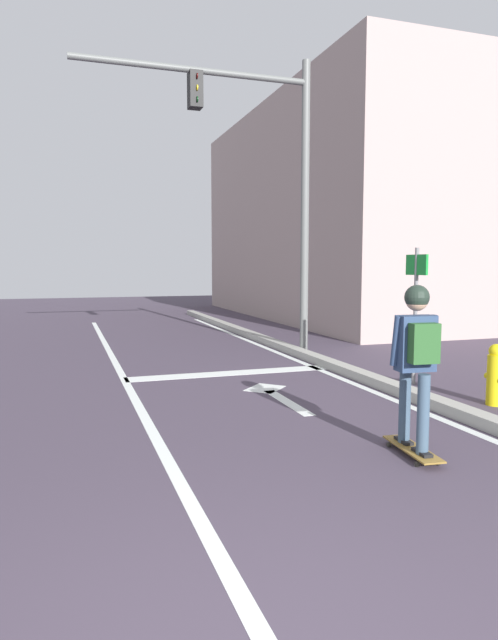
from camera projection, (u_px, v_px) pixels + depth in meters
lane_line_center at (131, 392)px, 7.77m from camera, size 0.12×20.00×0.01m
lane_line_curbside at (338, 377)px, 8.79m from camera, size 0.12×20.00×0.01m
stop_bar at (229, 373)px, 9.13m from camera, size 3.39×0.40×0.01m
lane_arrow_stem at (287, 402)px, 7.21m from camera, size 0.16×1.40×0.01m
lane_arrow_head at (265, 388)px, 8.01m from camera, size 0.71×0.71×0.01m
curb_strip at (352, 372)px, 8.87m from camera, size 0.24×24.00×0.14m
skateboard at (412, 449)px, 5.18m from camera, size 0.30×0.83×0.08m
skater at (417, 348)px, 5.06m from camera, size 0.43×0.59×1.52m
traffic_signal_mast at (261, 158)px, 10.51m from camera, size 4.46×0.34×5.70m
street_sign_post at (416, 295)px, 8.16m from camera, size 0.08×0.44×2.03m
fire_hydrant at (495, 375)px, 7.02m from camera, size 0.20×0.30×0.79m
building_block at (394, 216)px, 19.73m from camera, size 10.00×13.02×7.02m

